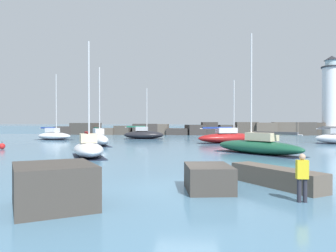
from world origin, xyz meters
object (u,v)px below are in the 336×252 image
object	(u,v)px
mooring_buoy_orange_near	(228,137)
mooring_buoy_far_side	(2,146)
sailboat_moored_8	(144,134)
sailboat_moored_0	(99,139)
sailboat_moored_1	(229,137)
sailboat_moored_7	(88,148)
sailboat_moored_2	(258,146)
sailboat_moored_5	(54,135)
person_on_rocks	(302,175)
lighthouse	(332,100)

from	to	relation	value
mooring_buoy_orange_near	mooring_buoy_far_side	bearing A→B (deg)	-139.38
sailboat_moored_8	sailboat_moored_0	bearing A→B (deg)	-102.41
mooring_buoy_far_side	sailboat_moored_1	bearing A→B (deg)	25.28
sailboat_moored_7	sailboat_moored_8	bearing A→B (deg)	89.51
mooring_buoy_orange_near	sailboat_moored_2	bearing A→B (deg)	-89.78
sailboat_moored_5	mooring_buoy_far_side	xyz separation A→B (m)	(1.94, -15.80, -0.36)
sailboat_moored_8	person_on_rocks	bearing A→B (deg)	-73.67
sailboat_moored_7	sailboat_moored_2	bearing A→B (deg)	13.53
lighthouse	sailboat_moored_7	bearing A→B (deg)	-129.52
sailboat_moored_1	person_on_rocks	world-z (taller)	sailboat_moored_1
sailboat_moored_2	sailboat_moored_5	size ratio (longest dim) A/B	1.05
sailboat_moored_7	lighthouse	bearing A→B (deg)	50.48
sailboat_moored_0	mooring_buoy_far_side	world-z (taller)	sailboat_moored_0
sailboat_moored_5	sailboat_moored_7	bearing A→B (deg)	-60.47
lighthouse	mooring_buoy_orange_near	size ratio (longest dim) A/B	20.03
sailboat_moored_0	person_on_rocks	xyz separation A→B (m)	(14.03, -24.58, 0.17)
sailboat_moored_5	sailboat_moored_8	world-z (taller)	sailboat_moored_5
lighthouse	mooring_buoy_orange_near	distance (m)	26.82
sailboat_moored_5	sailboat_moored_8	xyz separation A→B (m)	(12.48, 3.35, 0.05)
sailboat_moored_2	sailboat_moored_7	world-z (taller)	sailboat_moored_2
mooring_buoy_far_side	person_on_rocks	size ratio (longest dim) A/B	0.48
sailboat_moored_1	mooring_buoy_orange_near	xyz separation A→B (m)	(0.82, 9.32, -0.41)
sailboat_moored_2	sailboat_moored_7	xyz separation A→B (m)	(-12.93, -3.11, -0.02)
sailboat_moored_0	person_on_rocks	distance (m)	28.31
sailboat_moored_7	mooring_buoy_far_side	bearing A→B (deg)	150.45
lighthouse	sailboat_moored_0	world-z (taller)	lighthouse
lighthouse	sailboat_moored_2	bearing A→B (deg)	-118.90
lighthouse	sailboat_moored_8	xyz separation A→B (m)	(-33.68, -16.08, -5.96)
lighthouse	mooring_buoy_orange_near	world-z (taller)	lighthouse
sailboat_moored_2	person_on_rocks	xyz separation A→B (m)	(-1.62, -16.00, 0.22)
sailboat_moored_5	sailboat_moored_7	distance (m)	24.89
sailboat_moored_0	sailboat_moored_1	distance (m)	15.47
sailboat_moored_0	mooring_buoy_orange_near	bearing A→B (deg)	42.03
sailboat_moored_5	person_on_rocks	bearing A→B (deg)	-55.68
sailboat_moored_2	mooring_buoy_far_side	distance (m)	23.42
sailboat_moored_2	mooring_buoy_far_side	bearing A→B (deg)	173.28
sailboat_moored_2	sailboat_moored_5	world-z (taller)	sailboat_moored_2
sailboat_moored_0	mooring_buoy_far_side	bearing A→B (deg)	-142.45
sailboat_moored_5	person_on_rocks	size ratio (longest dim) A/B	5.96
sailboat_moored_0	mooring_buoy_orange_near	distance (m)	20.96
sailboat_moored_7	sailboat_moored_8	xyz separation A→B (m)	(0.21, 25.01, 0.06)
mooring_buoy_far_side	lighthouse	bearing A→B (deg)	38.55
sailboat_moored_8	person_on_rocks	xyz separation A→B (m)	(11.10, -37.89, 0.17)
mooring_buoy_far_side	person_on_rocks	world-z (taller)	person_on_rocks
lighthouse	sailboat_moored_1	world-z (taller)	lighthouse
lighthouse	sailboat_moored_1	size ratio (longest dim) A/B	1.83
sailboat_moored_8	sailboat_moored_1	bearing A→B (deg)	-36.06
sailboat_moored_7	person_on_rocks	size ratio (longest dim) A/B	5.38
sailboat_moored_1	sailboat_moored_7	size ratio (longest dim) A/B	0.98
person_on_rocks	sailboat_moored_1	bearing A→B (deg)	88.61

